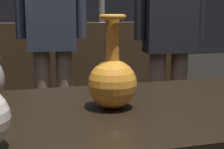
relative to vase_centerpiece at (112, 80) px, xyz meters
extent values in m
cube|color=black|center=(0.00, 0.00, -0.11)|extent=(1.20, 0.64, 0.05)
cube|color=#422D1E|center=(0.00, 2.20, -0.41)|extent=(2.60, 0.40, 0.95)
cube|color=#422D1E|center=(0.00, 2.20, 0.09)|extent=(2.60, 0.40, 0.04)
sphere|color=orange|center=(0.00, 0.00, -0.01)|extent=(0.14, 0.14, 0.14)
cylinder|color=orange|center=(0.00, 0.00, 0.11)|extent=(0.04, 0.04, 0.13)
torus|color=orange|center=(0.00, 0.00, 0.18)|extent=(0.08, 0.08, 0.02)
cylinder|color=gray|center=(0.00, 2.28, 0.11)|extent=(0.05, 0.05, 0.01)
cylinder|color=gray|center=(0.00, 2.28, 0.14)|extent=(0.02, 0.02, 0.05)
ellipsoid|color=gray|center=(0.00, 2.28, 0.19)|extent=(0.15, 0.15, 0.06)
cone|color=gray|center=(0.52, 2.14, 0.11)|extent=(0.08, 0.08, 0.02)
cylinder|color=gray|center=(0.52, 2.14, 0.22)|extent=(0.05, 0.05, 0.20)
cone|color=#2D429E|center=(1.04, 2.16, 0.12)|extent=(0.09, 0.09, 0.02)
cylinder|color=#2D429E|center=(1.04, 2.16, 0.24)|extent=(0.06, 0.06, 0.23)
cylinder|color=#846B56|center=(0.78, 1.07, -0.47)|extent=(0.11, 0.11, 0.82)
cylinder|color=#846B56|center=(0.63, 1.09, -0.47)|extent=(0.11, 0.11, 0.82)
cube|color=#232328|center=(0.71, 1.08, 0.26)|extent=(0.34, 0.22, 0.65)
cylinder|color=#846B56|center=(0.05, 1.37, -0.47)|extent=(0.11, 0.11, 0.83)
cylinder|color=#846B56|center=(-0.10, 1.39, -0.47)|extent=(0.11, 0.11, 0.83)
cube|color=#333847|center=(-0.02, 1.38, 0.27)|extent=(0.34, 0.22, 0.65)
camera|label=1|loc=(-0.26, -0.90, 0.19)|focal=53.29mm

